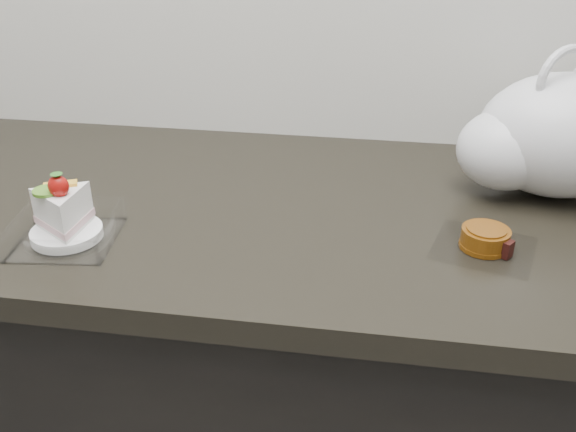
# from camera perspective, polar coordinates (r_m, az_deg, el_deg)

# --- Properties ---
(counter) EXTENTS (2.04, 0.64, 0.90)m
(counter) POSITION_cam_1_polar(r_m,az_deg,el_deg) (1.32, -2.21, -16.29)
(counter) COLOR black
(counter) RESTS_ON ground
(cake_tray) EXTENTS (0.16, 0.16, 0.11)m
(cake_tray) POSITION_cam_1_polar(r_m,az_deg,el_deg) (0.99, -19.23, -0.51)
(cake_tray) COLOR white
(cake_tray) RESTS_ON counter
(mooncake_wrap) EXTENTS (0.17, 0.16, 0.03)m
(mooncake_wrap) POSITION_cam_1_polar(r_m,az_deg,el_deg) (0.96, 17.16, -2.09)
(mooncake_wrap) COLOR white
(mooncake_wrap) RESTS_ON counter
(plastic_bag) EXTENTS (0.36, 0.30, 0.25)m
(plastic_bag) POSITION_cam_1_polar(r_m,az_deg,el_deg) (1.13, 22.36, 6.49)
(plastic_bag) COLOR white
(plastic_bag) RESTS_ON counter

